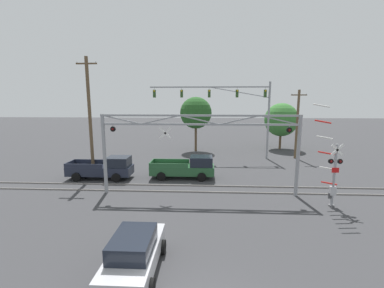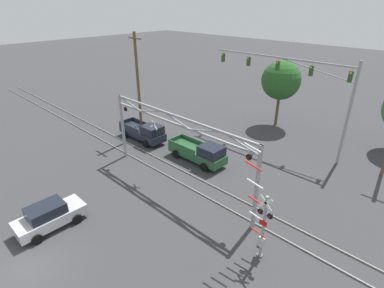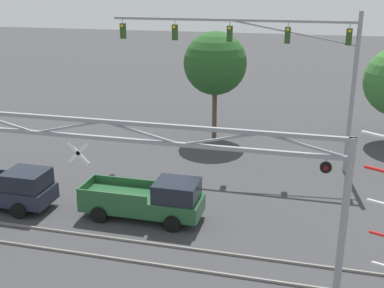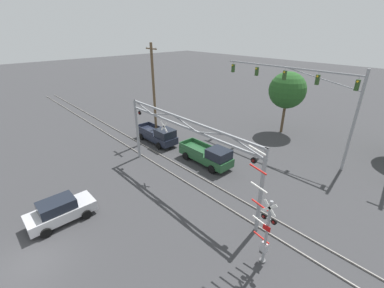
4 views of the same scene
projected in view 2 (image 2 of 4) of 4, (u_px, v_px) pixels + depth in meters
name	position (u px, v px, depth m)	size (l,w,h in m)	color
ground_plane	(27.00, 269.00, 16.15)	(200.00, 200.00, 0.00)	#38383A
rail_track_near	(180.00, 183.00, 23.65)	(80.00, 0.08, 0.10)	gray
rail_track_far	(193.00, 176.00, 24.58)	(80.00, 0.08, 0.10)	gray
crossing_gantry	(176.00, 137.00, 21.72)	(14.12, 0.29, 5.81)	gray
crossing_signal_mast	(261.00, 224.00, 16.07)	(2.09, 0.35, 6.59)	gray
traffic_signal_span	(308.00, 84.00, 26.21)	(13.90, 0.39, 8.94)	gray
pickup_truck_lead	(200.00, 152.00, 26.40)	(5.58, 2.10, 1.97)	#23512D
pickup_truck_following	(144.00, 132.00, 30.51)	(5.52, 2.10, 1.97)	#1E2333
sedan_waiting	(49.00, 216.00, 18.80)	(2.02, 4.20, 1.67)	#B7B7BC
utility_pole_left	(138.00, 86.00, 29.78)	(1.80, 0.28, 10.47)	brown
background_tree_far_left_verge	(281.00, 80.00, 32.57)	(4.24, 4.24, 7.32)	brown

